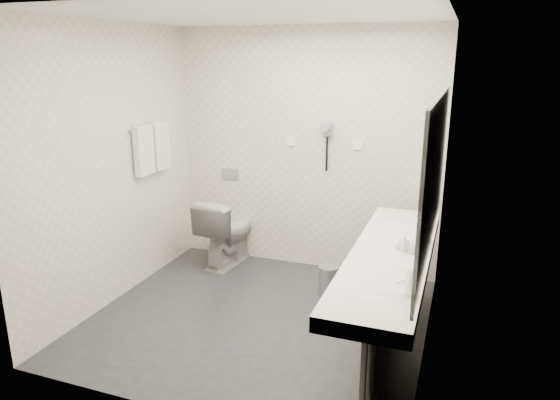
% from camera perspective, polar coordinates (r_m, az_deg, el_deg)
% --- Properties ---
extents(floor, '(2.80, 2.80, 0.00)m').
position_cam_1_polar(floor, '(4.57, -2.48, -13.07)').
color(floor, '#29292F').
rests_on(floor, ground).
extents(ceiling, '(2.80, 2.80, 0.00)m').
position_cam_1_polar(ceiling, '(4.01, -2.93, 19.97)').
color(ceiling, white).
rests_on(ceiling, wall_back).
extents(wall_back, '(2.80, 0.00, 2.80)m').
position_cam_1_polar(wall_back, '(5.31, 2.76, 5.43)').
color(wall_back, silver).
rests_on(wall_back, floor).
extents(wall_front, '(2.80, 0.00, 2.80)m').
position_cam_1_polar(wall_front, '(3.01, -12.30, -3.18)').
color(wall_front, silver).
rests_on(wall_front, floor).
extents(wall_left, '(0.00, 2.60, 2.60)m').
position_cam_1_polar(wall_left, '(4.82, -18.25, 3.56)').
color(wall_left, silver).
rests_on(wall_left, floor).
extents(wall_right, '(0.00, 2.60, 2.60)m').
position_cam_1_polar(wall_right, '(3.81, 17.11, 0.54)').
color(wall_right, silver).
rests_on(wall_right, floor).
extents(vanity_counter, '(0.55, 2.20, 0.10)m').
position_cam_1_polar(vanity_counter, '(3.79, 12.20, -6.40)').
color(vanity_counter, white).
rests_on(vanity_counter, floor).
extents(vanity_panel, '(0.03, 2.15, 0.75)m').
position_cam_1_polar(vanity_panel, '(3.96, 12.20, -12.14)').
color(vanity_panel, gray).
rests_on(vanity_panel, floor).
extents(vanity_post_near, '(0.06, 0.06, 0.75)m').
position_cam_1_polar(vanity_post_near, '(3.08, 9.78, -20.98)').
color(vanity_post_near, silver).
rests_on(vanity_post_near, floor).
extents(vanity_post_far, '(0.06, 0.06, 0.75)m').
position_cam_1_polar(vanity_post_far, '(4.90, 14.33, -6.66)').
color(vanity_post_far, silver).
rests_on(vanity_post_far, floor).
extents(mirror, '(0.02, 2.20, 1.05)m').
position_cam_1_polar(mirror, '(3.57, 16.93, 2.86)').
color(mirror, '#B2BCC6').
rests_on(mirror, wall_right).
extents(basin_near, '(0.40, 0.31, 0.05)m').
position_cam_1_polar(basin_near, '(3.18, 10.51, -10.06)').
color(basin_near, white).
rests_on(basin_near, vanity_counter).
extents(basin_far, '(0.40, 0.31, 0.05)m').
position_cam_1_polar(basin_far, '(4.38, 13.46, -2.90)').
color(basin_far, white).
rests_on(basin_far, vanity_counter).
extents(faucet_near, '(0.04, 0.04, 0.15)m').
position_cam_1_polar(faucet_near, '(3.13, 14.15, -8.98)').
color(faucet_near, silver).
rests_on(faucet_near, vanity_counter).
extents(faucet_far, '(0.04, 0.04, 0.15)m').
position_cam_1_polar(faucet_far, '(4.34, 16.09, -2.02)').
color(faucet_far, silver).
rests_on(faucet_far, vanity_counter).
extents(soap_bottle_a, '(0.08, 0.08, 0.12)m').
position_cam_1_polar(soap_bottle_a, '(3.80, 13.72, -4.68)').
color(soap_bottle_a, white).
rests_on(soap_bottle_a, vanity_counter).
extents(soap_bottle_b, '(0.08, 0.08, 0.08)m').
position_cam_1_polar(soap_bottle_b, '(3.83, 13.25, -4.78)').
color(soap_bottle_b, white).
rests_on(soap_bottle_b, vanity_counter).
extents(soap_bottle_c, '(0.05, 0.05, 0.11)m').
position_cam_1_polar(soap_bottle_c, '(3.75, 14.56, -5.13)').
color(soap_bottle_c, white).
rests_on(soap_bottle_c, vanity_counter).
extents(glass_left, '(0.07, 0.07, 0.11)m').
position_cam_1_polar(glass_left, '(3.92, 15.58, -4.22)').
color(glass_left, silver).
rests_on(glass_left, vanity_counter).
extents(glass_right, '(0.08, 0.08, 0.12)m').
position_cam_1_polar(glass_right, '(4.01, 16.04, -3.75)').
color(glass_right, silver).
rests_on(glass_right, vanity_counter).
extents(toilet, '(0.51, 0.79, 0.75)m').
position_cam_1_polar(toilet, '(5.57, -5.95, -3.47)').
color(toilet, white).
rests_on(toilet, floor).
extents(flush_plate, '(0.18, 0.02, 0.12)m').
position_cam_1_polar(flush_plate, '(5.67, -5.56, 2.94)').
color(flush_plate, '#B2B5BA').
rests_on(flush_plate, wall_back).
extents(pedal_bin, '(0.23, 0.23, 0.27)m').
position_cam_1_polar(pedal_bin, '(4.96, 5.43, -8.97)').
color(pedal_bin, '#B2B5BA').
rests_on(pedal_bin, floor).
extents(bin_lid, '(0.19, 0.19, 0.02)m').
position_cam_1_polar(bin_lid, '(4.91, 5.47, -7.48)').
color(bin_lid, '#B2B5BA').
rests_on(bin_lid, pedal_bin).
extents(towel_rail, '(0.02, 0.62, 0.02)m').
position_cam_1_polar(towel_rail, '(5.18, -14.35, 8.05)').
color(towel_rail, silver).
rests_on(towel_rail, wall_left).
extents(towel_near, '(0.07, 0.24, 0.48)m').
position_cam_1_polar(towel_near, '(5.09, -14.97, 5.37)').
color(towel_near, white).
rests_on(towel_near, towel_rail).
extents(towel_far, '(0.07, 0.24, 0.48)m').
position_cam_1_polar(towel_far, '(5.32, -13.25, 5.92)').
color(towel_far, white).
rests_on(towel_far, towel_rail).
extents(dryer_cradle, '(0.10, 0.04, 0.14)m').
position_cam_1_polar(dryer_cradle, '(5.18, 5.36, 7.90)').
color(dryer_cradle, gray).
rests_on(dryer_cradle, wall_back).
extents(dryer_barrel, '(0.08, 0.14, 0.08)m').
position_cam_1_polar(dryer_barrel, '(5.10, 5.17, 8.14)').
color(dryer_barrel, gray).
rests_on(dryer_barrel, dryer_cradle).
extents(dryer_cord, '(0.02, 0.02, 0.35)m').
position_cam_1_polar(dryer_cord, '(5.20, 5.25, 5.15)').
color(dryer_cord, black).
rests_on(dryer_cord, dryer_cradle).
extents(switch_plate_a, '(0.09, 0.02, 0.09)m').
position_cam_1_polar(switch_plate_a, '(5.33, 1.19, 6.57)').
color(switch_plate_a, white).
rests_on(switch_plate_a, wall_back).
extents(switch_plate_b, '(0.09, 0.02, 0.09)m').
position_cam_1_polar(switch_plate_b, '(5.15, 8.62, 6.06)').
color(switch_plate_b, white).
rests_on(switch_plate_b, wall_back).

